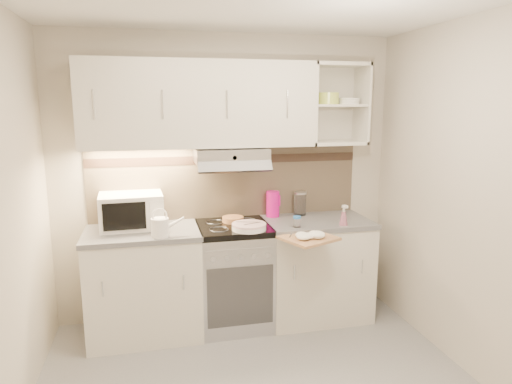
{
  "coord_description": "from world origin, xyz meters",
  "views": [
    {
      "loc": [
        -0.66,
        -2.57,
        1.91
      ],
      "look_at": [
        0.16,
        0.95,
        1.2
      ],
      "focal_mm": 32.0,
      "sensor_mm": 36.0,
      "label": 1
    }
  ],
  "objects_px": {
    "glass_jar": "(300,203)",
    "cutting_board": "(309,238)",
    "spray_bottle": "(344,217)",
    "pink_pitcher": "(273,204)",
    "watering_can": "(161,226)",
    "electric_range": "(234,275)",
    "microwave": "(131,211)",
    "plate_stack": "(249,227)"
  },
  "relations": [
    {
      "from": "electric_range",
      "to": "spray_bottle",
      "type": "distance_m",
      "value": 1.07
    },
    {
      "from": "microwave",
      "to": "glass_jar",
      "type": "height_order",
      "value": "microwave"
    },
    {
      "from": "plate_stack",
      "to": "pink_pitcher",
      "type": "bearing_deg",
      "value": 51.31
    },
    {
      "from": "plate_stack",
      "to": "spray_bottle",
      "type": "relative_size",
      "value": 1.51
    },
    {
      "from": "watering_can",
      "to": "glass_jar",
      "type": "distance_m",
      "value": 1.33
    },
    {
      "from": "microwave",
      "to": "cutting_board",
      "type": "height_order",
      "value": "microwave"
    },
    {
      "from": "cutting_board",
      "to": "plate_stack",
      "type": "bearing_deg",
      "value": 126.77
    },
    {
      "from": "pink_pitcher",
      "to": "electric_range",
      "type": "bearing_deg",
      "value": -152.2
    },
    {
      "from": "microwave",
      "to": "electric_range",
      "type": "bearing_deg",
      "value": -10.26
    },
    {
      "from": "electric_range",
      "to": "cutting_board",
      "type": "bearing_deg",
      "value": -39.09
    },
    {
      "from": "electric_range",
      "to": "watering_can",
      "type": "distance_m",
      "value": 0.83
    },
    {
      "from": "watering_can",
      "to": "spray_bottle",
      "type": "distance_m",
      "value": 1.5
    },
    {
      "from": "watering_can",
      "to": "plate_stack",
      "type": "xyz_separation_m",
      "value": [
        0.7,
        0.04,
        -0.05
      ]
    },
    {
      "from": "cutting_board",
      "to": "spray_bottle",
      "type": "bearing_deg",
      "value": 4.61
    },
    {
      "from": "glass_jar",
      "to": "cutting_board",
      "type": "distance_m",
      "value": 0.65
    },
    {
      "from": "microwave",
      "to": "watering_can",
      "type": "distance_m",
      "value": 0.41
    },
    {
      "from": "plate_stack",
      "to": "watering_can",
      "type": "bearing_deg",
      "value": -176.84
    },
    {
      "from": "plate_stack",
      "to": "glass_jar",
      "type": "relative_size",
      "value": 1.29
    },
    {
      "from": "watering_can",
      "to": "cutting_board",
      "type": "distance_m",
      "value": 1.15
    },
    {
      "from": "pink_pitcher",
      "to": "spray_bottle",
      "type": "distance_m",
      "value": 0.66
    },
    {
      "from": "plate_stack",
      "to": "glass_jar",
      "type": "xyz_separation_m",
      "value": [
        0.56,
        0.38,
        0.08
      ]
    },
    {
      "from": "microwave",
      "to": "watering_can",
      "type": "height_order",
      "value": "microwave"
    },
    {
      "from": "microwave",
      "to": "cutting_board",
      "type": "bearing_deg",
      "value": -24.23
    },
    {
      "from": "microwave",
      "to": "pink_pitcher",
      "type": "height_order",
      "value": "microwave"
    },
    {
      "from": "electric_range",
      "to": "cutting_board",
      "type": "distance_m",
      "value": 0.79
    },
    {
      "from": "pink_pitcher",
      "to": "plate_stack",
      "type": "bearing_deg",
      "value": -127.42
    },
    {
      "from": "electric_range",
      "to": "microwave",
      "type": "height_order",
      "value": "microwave"
    },
    {
      "from": "electric_range",
      "to": "watering_can",
      "type": "bearing_deg",
      "value": -160.04
    },
    {
      "from": "cutting_board",
      "to": "microwave",
      "type": "bearing_deg",
      "value": 135.03
    },
    {
      "from": "electric_range",
      "to": "microwave",
      "type": "xyz_separation_m",
      "value": [
        -0.83,
        0.11,
        0.59
      ]
    },
    {
      "from": "watering_can",
      "to": "cutting_board",
      "type": "relative_size",
      "value": 0.69
    },
    {
      "from": "spray_bottle",
      "to": "pink_pitcher",
      "type": "bearing_deg",
      "value": 129.84
    },
    {
      "from": "glass_jar",
      "to": "pink_pitcher",
      "type": "bearing_deg",
      "value": -180.0
    },
    {
      "from": "microwave",
      "to": "watering_can",
      "type": "relative_size",
      "value": 1.95
    },
    {
      "from": "watering_can",
      "to": "pink_pitcher",
      "type": "relative_size",
      "value": 1.14
    },
    {
      "from": "glass_jar",
      "to": "spray_bottle",
      "type": "relative_size",
      "value": 1.17
    },
    {
      "from": "electric_range",
      "to": "glass_jar",
      "type": "xyz_separation_m",
      "value": [
        0.66,
        0.2,
        0.56
      ]
    },
    {
      "from": "glass_jar",
      "to": "spray_bottle",
      "type": "distance_m",
      "value": 0.49
    },
    {
      "from": "pink_pitcher",
      "to": "cutting_board",
      "type": "relative_size",
      "value": 0.61
    },
    {
      "from": "watering_can",
      "to": "pink_pitcher",
      "type": "height_order",
      "value": "pink_pitcher"
    },
    {
      "from": "watering_can",
      "to": "cutting_board",
      "type": "bearing_deg",
      "value": -20.04
    },
    {
      "from": "glass_jar",
      "to": "cutting_board",
      "type": "relative_size",
      "value": 0.56
    }
  ]
}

